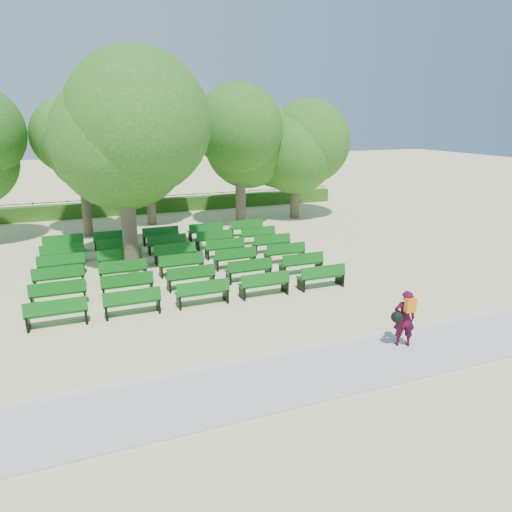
{
  "coord_description": "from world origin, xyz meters",
  "views": [
    {
      "loc": [
        -4.08,
        -16.02,
        5.98
      ],
      "look_at": [
        1.65,
        -1.0,
        1.1
      ],
      "focal_mm": 32.0,
      "sensor_mm": 36.0,
      "label": 1
    }
  ],
  "objects": [
    {
      "name": "ground",
      "position": [
        0.0,
        0.0,
        0.0
      ],
      "size": [
        120.0,
        120.0,
        0.0
      ],
      "primitive_type": "plane",
      "color": "beige"
    },
    {
      "name": "curb",
      "position": [
        0.0,
        -6.25,
        0.05
      ],
      "size": [
        30.0,
        0.12,
        0.1
      ],
      "primitive_type": "cube",
      "color": "silver",
      "rests_on": "ground"
    },
    {
      "name": "person",
      "position": [
        3.59,
        -7.01,
        0.88
      ],
      "size": [
        0.79,
        0.57,
        1.58
      ],
      "rotation": [
        0.0,
        0.0,
        2.74
      ],
      "color": "#3F0920",
      "rests_on": "ground"
    },
    {
      "name": "tree_among",
      "position": [
        -2.49,
        2.23,
        4.84
      ],
      "size": [
        5.35,
        5.35,
        7.27
      ],
      "color": "brown",
      "rests_on": "ground"
    },
    {
      "name": "paving",
      "position": [
        0.0,
        -7.4,
        0.03
      ],
      "size": [
        30.0,
        2.2,
        0.06
      ],
      "primitive_type": "cube",
      "color": "#B1B0AC",
      "rests_on": "ground"
    },
    {
      "name": "bench_array",
      "position": [
        -0.69,
        1.92,
        0.09
      ],
      "size": [
        1.78,
        0.61,
        1.11
      ],
      "rotation": [
        0.0,
        0.0,
        0.03
      ],
      "color": "#106015",
      "rests_on": "ground"
    },
    {
      "name": "fence",
      "position": [
        0.0,
        14.4,
        0.0
      ],
      "size": [
        26.0,
        0.1,
        1.02
      ],
      "primitive_type": null,
      "color": "black",
      "rests_on": "ground"
    },
    {
      "name": "hedge",
      "position": [
        0.0,
        14.0,
        0.45
      ],
      "size": [
        26.0,
        0.7,
        0.9
      ],
      "primitive_type": "cube",
      "color": "#2E5B17",
      "rests_on": "ground"
    },
    {
      "name": "tree_line",
      "position": [
        0.0,
        10.0,
        0.0
      ],
      "size": [
        21.8,
        6.8,
        7.04
      ],
      "primitive_type": null,
      "color": "#2E6F1D",
      "rests_on": "ground"
    }
  ]
}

